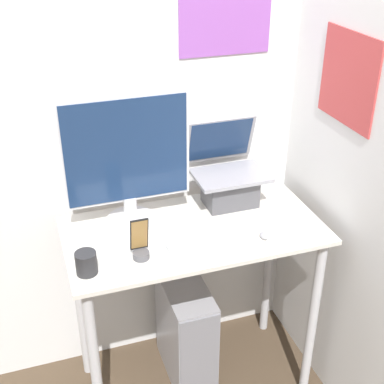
% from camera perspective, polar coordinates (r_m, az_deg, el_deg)
% --- Properties ---
extents(wall_back, '(6.00, 0.06, 2.60)m').
position_cam_1_polar(wall_back, '(2.42, -2.60, 8.43)').
color(wall_back, silver).
rests_on(wall_back, ground_plane).
extents(wall_side_right, '(0.06, 6.00, 2.60)m').
position_cam_1_polar(wall_side_right, '(2.15, 19.00, 4.11)').
color(wall_side_right, silver).
rests_on(wall_side_right, ground_plane).
extents(desk, '(1.10, 0.57, 0.91)m').
position_cam_1_polar(desk, '(2.38, 0.19, -7.40)').
color(desk, beige).
rests_on(desk, ground_plane).
extents(laptop, '(0.33, 0.29, 0.37)m').
position_cam_1_polar(laptop, '(2.43, 3.95, 1.13)').
color(laptop, '#4C4C51').
rests_on(laptop, desk).
extents(monitor, '(0.53, 0.21, 0.57)m').
position_cam_1_polar(monitor, '(2.21, -6.90, 2.99)').
color(monitor, silver).
rests_on(monitor, desk).
extents(keyboard, '(0.34, 0.11, 0.02)m').
position_cam_1_polar(keyboard, '(2.18, 1.83, -5.49)').
color(keyboard, silver).
rests_on(keyboard, desk).
extents(mouse, '(0.03, 0.05, 0.02)m').
position_cam_1_polar(mouse, '(2.24, 7.69, -4.64)').
color(mouse, '#99999E').
rests_on(mouse, desk).
extents(cell_phone, '(0.07, 0.07, 0.18)m').
position_cam_1_polar(cell_phone, '(2.09, -5.55, -5.71)').
color(cell_phone, '#4C4C51').
rests_on(cell_phone, desk).
extents(computer_tower, '(0.20, 0.42, 0.54)m').
position_cam_1_polar(computer_tower, '(2.73, -0.67, -14.59)').
color(computer_tower, gray).
rests_on(computer_tower, ground_plane).
extents(mug, '(0.08, 0.08, 0.09)m').
position_cam_1_polar(mug, '(2.04, -11.22, -7.44)').
color(mug, '#262628').
rests_on(mug, desk).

